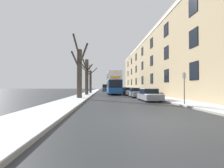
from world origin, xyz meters
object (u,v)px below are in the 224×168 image
(bare_tree_left_0, at_px, (79,71))
(bare_tree_left_1, at_px, (87,76))
(double_decker_bus, at_px, (113,82))
(street_sign_post, at_px, (184,87))
(parked_car_0, at_px, (149,95))
(parked_car_2, at_px, (129,91))
(bare_tree_left_2, at_px, (90,80))
(parked_car_3, at_px, (125,91))
(parked_car_1, at_px, (136,93))
(pedestrian_left_sidewalk, at_px, (80,90))
(oncoming_van, at_px, (105,88))
(parked_car_4, at_px, (121,90))

(bare_tree_left_0, distance_m, bare_tree_left_1, 8.26)
(double_decker_bus, height_order, street_sign_post, double_decker_bus)
(parked_car_0, distance_m, street_sign_post, 4.85)
(parked_car_0, height_order, parked_car_2, parked_car_2)
(bare_tree_left_2, bearing_deg, street_sign_post, -69.36)
(bare_tree_left_0, distance_m, street_sign_post, 12.17)
(double_decker_bus, bearing_deg, bare_tree_left_2, 141.22)
(parked_car_2, xyz_separation_m, street_sign_post, (1.35, -16.84, 0.83))
(double_decker_bus, distance_m, parked_car_3, 3.78)
(bare_tree_left_0, distance_m, parked_car_2, 12.48)
(parked_car_1, height_order, parked_car_3, parked_car_3)
(parked_car_0, bearing_deg, pedestrian_left_sidewalk, 137.77)
(parked_car_2, distance_m, parked_car_3, 5.51)
(bare_tree_left_1, xyz_separation_m, oncoming_van, (3.79, 25.23, -2.15))
(double_decker_bus, distance_m, street_sign_post, 20.93)
(bare_tree_left_1, distance_m, parked_car_2, 8.42)
(parked_car_0, height_order, parked_car_3, parked_car_3)
(parked_car_3, bearing_deg, parked_car_0, -90.00)
(parked_car_0, bearing_deg, double_decker_bus, 99.71)
(parked_car_3, xyz_separation_m, pedestrian_left_sidewalk, (-8.59, -9.98, 0.30))
(bare_tree_left_1, relative_size, parked_car_3, 1.55)
(parked_car_4, bearing_deg, pedestrian_left_sidewalk, -117.81)
(bare_tree_left_1, height_order, parked_car_3, bare_tree_left_1)
(bare_tree_left_0, distance_m, double_decker_bus, 13.93)
(street_sign_post, bearing_deg, bare_tree_left_2, 110.64)
(parked_car_2, distance_m, pedestrian_left_sidewalk, 9.68)
(parked_car_2, bearing_deg, bare_tree_left_1, -173.06)
(parked_car_1, bearing_deg, parked_car_4, 90.00)
(oncoming_van, bearing_deg, bare_tree_left_2, -103.22)
(parked_car_2, bearing_deg, street_sign_post, -85.41)
(pedestrian_left_sidewalk, relative_size, street_sign_post, 0.67)
(bare_tree_left_2, xyz_separation_m, street_sign_post, (9.30, -24.70, -1.79))
(parked_car_3, height_order, street_sign_post, street_sign_post)
(parked_car_3, relative_size, street_sign_post, 1.59)
(bare_tree_left_0, height_order, parked_car_1, bare_tree_left_0)
(bare_tree_left_2, bearing_deg, pedestrian_left_sidewalk, -92.96)
(parked_car_1, bearing_deg, bare_tree_left_2, 119.69)
(parked_car_1, xyz_separation_m, street_sign_post, (1.35, -10.76, 0.85))
(pedestrian_left_sidewalk, xyz_separation_m, street_sign_post, (9.94, -12.37, 0.54))
(parked_car_0, xyz_separation_m, street_sign_post, (1.35, -4.58, 0.88))
(pedestrian_left_sidewalk, bearing_deg, parked_car_1, 167.65)
(parked_car_0, distance_m, pedestrian_left_sidewalk, 11.60)
(bare_tree_left_0, xyz_separation_m, parked_car_3, (7.93, 14.73, -2.81))
(parked_car_3, relative_size, oncoming_van, 0.80)
(bare_tree_left_0, relative_size, parked_car_1, 1.90)
(parked_car_1, relative_size, parked_car_3, 0.98)
(parked_car_2, bearing_deg, parked_car_4, 90.00)
(bare_tree_left_1, xyz_separation_m, parked_car_1, (7.88, -5.12, -2.83))
(bare_tree_left_2, bearing_deg, oncoming_van, 76.78)
(parked_car_2, relative_size, street_sign_post, 1.69)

